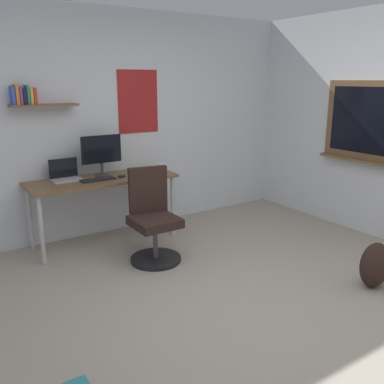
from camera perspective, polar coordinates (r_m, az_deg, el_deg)
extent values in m
plane|color=#9E9384|center=(3.51, 7.28, -16.09)|extent=(5.20, 5.20, 0.00)
cube|color=silver|center=(5.14, -10.44, 9.13)|extent=(5.00, 0.10, 2.60)
cube|color=brown|center=(4.71, -19.45, 11.07)|extent=(0.68, 0.20, 0.02)
cube|color=#A51E1E|center=(5.19, -7.34, 12.08)|extent=(0.52, 0.01, 0.74)
cube|color=#3851B2|center=(4.66, -23.22, 11.95)|extent=(0.03, 0.14, 0.18)
cube|color=orange|center=(4.67, -22.78, 12.13)|extent=(0.03, 0.14, 0.20)
cube|color=#7A3D99|center=(4.68, -22.33, 12.03)|extent=(0.03, 0.14, 0.18)
cube|color=black|center=(4.68, -21.89, 11.96)|extent=(0.03, 0.14, 0.16)
cube|color=teal|center=(4.69, -21.49, 12.20)|extent=(0.02, 0.14, 0.19)
cube|color=gold|center=(4.70, -21.09, 12.05)|extent=(0.03, 0.14, 0.16)
cube|color=#C63833|center=(4.71, -20.67, 12.12)|extent=(0.03, 0.14, 0.17)
cube|color=brown|center=(5.31, 22.68, 8.96)|extent=(0.04, 1.10, 0.90)
cube|color=black|center=(5.30, 22.59, 8.96)|extent=(0.01, 0.94, 0.76)
cube|color=brown|center=(5.34, 21.90, 4.00)|extent=(0.12, 1.10, 0.03)
cube|color=brown|center=(4.76, -12.05, 1.66)|extent=(1.63, 0.59, 0.03)
cylinder|color=#B7B7BC|center=(4.43, -19.78, -4.97)|extent=(0.04, 0.04, 0.72)
cylinder|color=#B7B7BC|center=(4.97, -2.67, -1.93)|extent=(0.04, 0.04, 0.72)
cylinder|color=#B7B7BC|center=(4.87, -21.14, -3.31)|extent=(0.04, 0.04, 0.72)
cylinder|color=#B7B7BC|center=(5.36, -5.25, -0.69)|extent=(0.04, 0.04, 0.72)
cylinder|color=black|center=(4.39, -4.95, -9.06)|extent=(0.52, 0.52, 0.04)
cylinder|color=#4C4C51|center=(4.32, -5.00, -6.75)|extent=(0.05, 0.05, 0.34)
cube|color=black|center=(4.24, -5.07, -4.06)|extent=(0.44, 0.44, 0.09)
cube|color=black|center=(4.34, -6.01, 0.30)|extent=(0.41, 0.14, 0.48)
cube|color=#ADAFB5|center=(4.73, -16.67, 1.59)|extent=(0.31, 0.21, 0.02)
cube|color=black|center=(4.80, -17.12, 3.14)|extent=(0.31, 0.01, 0.21)
cylinder|color=#38383D|center=(4.86, -12.07, 2.22)|extent=(0.17, 0.17, 0.01)
cylinder|color=#38383D|center=(4.85, -12.12, 3.11)|extent=(0.03, 0.03, 0.14)
cube|color=black|center=(4.80, -12.23, 5.72)|extent=(0.46, 0.02, 0.31)
cube|color=black|center=(4.66, -12.67, 1.66)|extent=(0.37, 0.13, 0.02)
ellipsoid|color=#262628|center=(4.76, -9.53, 2.19)|extent=(0.10, 0.06, 0.03)
cylinder|color=silver|center=(5.02, -4.37, 3.37)|extent=(0.08, 0.08, 0.09)
ellipsoid|color=black|center=(4.13, 23.61, -9.09)|extent=(0.32, 0.22, 0.42)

